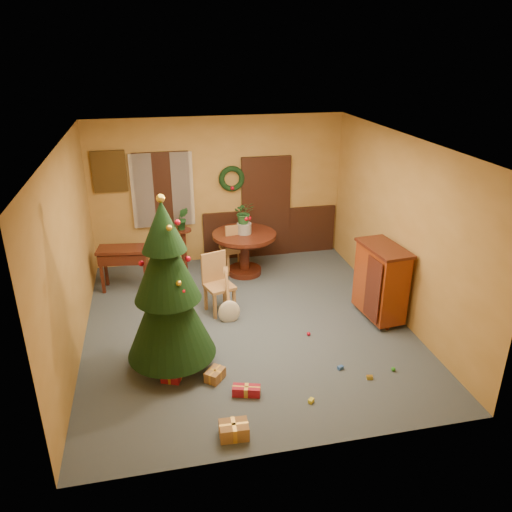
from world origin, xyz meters
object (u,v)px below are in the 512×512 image
object	(u,v)px
writing_desk	(124,258)
sideboard	(381,280)
chair_near	(217,281)
dining_table	(244,246)
christmas_tree	(168,291)

from	to	relation	value
writing_desk	sideboard	size ratio (longest dim) A/B	0.76
chair_near	writing_desk	size ratio (longest dim) A/B	1.06
dining_table	sideboard	distance (m)	2.79
dining_table	christmas_tree	xyz separation A→B (m)	(-1.55, -2.77, 0.59)
chair_near	sideboard	xyz separation A→B (m)	(2.52, -0.81, 0.13)
sideboard	christmas_tree	bearing A→B (deg)	-169.04
chair_near	writing_desk	xyz separation A→B (m)	(-1.52, 1.14, 0.06)
chair_near	writing_desk	distance (m)	1.90
christmas_tree	sideboard	size ratio (longest dim) A/B	1.98
sideboard	chair_near	bearing A→B (deg)	162.27
christmas_tree	sideboard	bearing A→B (deg)	10.96
sideboard	dining_table	bearing A→B (deg)	130.49
christmas_tree	sideboard	distance (m)	3.46
dining_table	sideboard	xyz separation A→B (m)	(1.81, -2.12, 0.09)
chair_near	christmas_tree	size ratio (longest dim) A/B	0.40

